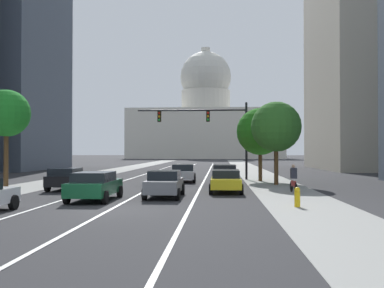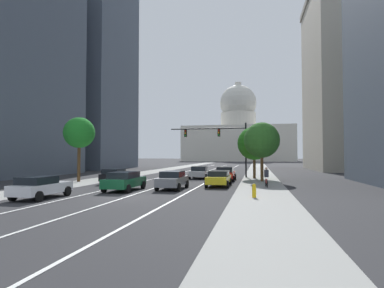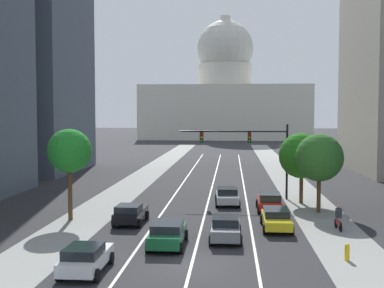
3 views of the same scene
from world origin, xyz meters
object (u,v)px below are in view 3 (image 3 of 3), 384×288
car_green (168,233)px  car_yellow (276,218)px  car_black (130,213)px  car_red (269,201)px  street_tree_mid_left (69,151)px  car_silver (227,196)px  traffic_signal_mast (252,145)px  cyclist (338,218)px  capitol_building (225,98)px  car_white (86,258)px  car_gray (226,228)px  fire_hydrant (347,252)px  street_tree_mid_right (302,156)px  street_tree_far_right (319,158)px

car_green → car_yellow: bearing=-53.3°
car_black → car_red: bearing=-60.2°
car_red → street_tree_mid_left: bearing=107.4°
street_tree_mid_left → car_silver: bearing=32.2°
traffic_signal_mast → car_green: bearing=-108.2°
cyclist → capitol_building: bearing=-0.3°
car_silver → car_white: bearing=158.1°
car_black → car_yellow: bearing=-92.9°
car_gray → traffic_signal_mast: size_ratio=0.44×
car_black → car_gray: (6.77, -4.06, 0.02)m
traffic_signal_mast → fire_hydrant: size_ratio=10.79×
fire_hydrant → street_tree_mid_right: size_ratio=0.15×
car_white → street_tree_far_right: street_tree_far_right is taller
car_yellow → street_tree_mid_left: street_tree_mid_left is taller
car_yellow → car_red: size_ratio=1.12×
fire_hydrant → street_tree_mid_right: (-0.09, 17.22, 3.70)m
fire_hydrant → street_tree_far_right: 13.74m
street_tree_mid_right → car_white: bearing=-122.9°
street_tree_far_right → fire_hydrant: bearing=-93.1°
car_black → street_tree_mid_left: bearing=79.6°
street_tree_mid_left → street_tree_far_right: bearing=12.9°
street_tree_mid_right → car_yellow: bearing=-106.8°
car_green → street_tree_mid_left: size_ratio=0.68×
cyclist → car_silver: bearing=35.0°
car_white → street_tree_mid_right: (13.19, 20.36, 3.41)m
car_green → car_silver: (3.38, 13.99, -0.03)m
traffic_signal_mast → car_black: bearing=-128.6°
car_black → fire_hydrant: size_ratio=4.58×
car_red → cyclist: cyclist is taller
fire_hydrant → street_tree_far_right: bearing=86.9°
car_green → car_silver: car_green is taller
car_silver → street_tree_mid_left: bearing=119.7°
car_red → fire_hydrant: car_red is taller
car_green → fire_hydrant: car_green is taller
car_gray → car_red: car_red is taller
street_tree_mid_left → street_tree_mid_right: size_ratio=1.09×
capitol_building → car_black: size_ratio=12.10×
car_green → car_black: (-3.39, 5.81, -0.03)m
capitol_building → street_tree_far_right: (8.92, -115.98, -8.29)m
car_green → street_tree_mid_right: size_ratio=0.74×
car_silver → car_yellow: car_silver is taller
cyclist → car_green: bearing=109.7°
traffic_signal_mast → fire_hydrant: traffic_signal_mast is taller
car_silver → fire_hydrant: 17.37m
car_silver → fire_hydrant: (6.51, -16.10, -0.29)m
traffic_signal_mast → fire_hydrant: (4.28, -19.20, -4.43)m
car_white → car_green: bearing=-32.6°
car_white → street_tree_mid_right: bearing=-32.7°
traffic_signal_mast → cyclist: bearing=-66.6°
cyclist → car_red: bearing=28.1°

